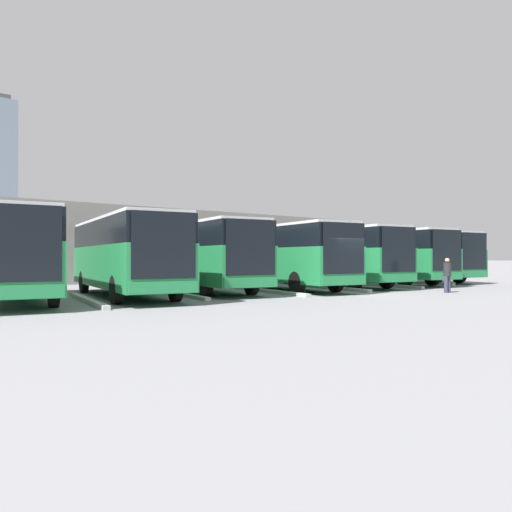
{
  "coord_description": "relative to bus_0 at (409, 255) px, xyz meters",
  "views": [
    {
      "loc": [
        17.01,
        15.15,
        1.64
      ],
      "look_at": [
        1.19,
        -5.28,
        1.74
      ],
      "focal_mm": 35.0,
      "sensor_mm": 36.0,
      "label": 1
    }
  ],
  "objects": [
    {
      "name": "ground_plane",
      "position": [
        12.79,
        5.8,
        -1.84
      ],
      "size": [
        600.0,
        600.0,
        0.0
      ],
      "primitive_type": "plane",
      "color": "gray"
    },
    {
      "name": "bus_5",
      "position": [
        21.32,
        0.95,
        0.0
      ],
      "size": [
        4.14,
        10.86,
        3.29
      ],
      "rotation": [
        0.0,
        0.0,
        -0.16
      ],
      "color": "#238447",
      "rests_on": "ground_plane"
    },
    {
      "name": "curb_divider_2",
      "position": [
        10.66,
        2.36,
        -1.76
      ],
      "size": [
        1.32,
        6.78,
        0.15
      ],
      "primitive_type": "cube",
      "rotation": [
        0.0,
        0.0,
        -0.16
      ],
      "color": "#B2B2AD",
      "rests_on": "ground_plane"
    },
    {
      "name": "bus_3",
      "position": [
        12.79,
        1.08,
        0.0
      ],
      "size": [
        4.14,
        10.86,
        3.29
      ],
      "rotation": [
        0.0,
        0.0,
        -0.16
      ],
      "color": "#238447",
      "rests_on": "ground_plane"
    },
    {
      "name": "bus_0",
      "position": [
        0.0,
        0.0,
        0.0
      ],
      "size": [
        4.14,
        10.86,
        3.29
      ],
      "rotation": [
        0.0,
        0.0,
        -0.16
      ],
      "color": "#238447",
      "rests_on": "ground_plane"
    },
    {
      "name": "pedestrian",
      "position": [
        8.3,
        7.92,
        -0.96
      ],
      "size": [
        0.39,
        0.38,
        1.63
      ],
      "rotation": [
        0.0,
        0.0,
        3.09
      ],
      "color": "#38384C",
      "rests_on": "ground_plane"
    },
    {
      "name": "curb_divider_4",
      "position": [
        19.18,
        1.62,
        -1.76
      ],
      "size": [
        1.32,
        6.78,
        0.15
      ],
      "primitive_type": "cube",
      "rotation": [
        0.0,
        0.0,
        -0.16
      ],
      "color": "#B2B2AD",
      "rests_on": "ground_plane"
    },
    {
      "name": "bus_1",
      "position": [
        4.26,
        0.78,
        0.0
      ],
      "size": [
        4.14,
        10.86,
        3.29
      ],
      "rotation": [
        0.0,
        0.0,
        -0.16
      ],
      "color": "#238447",
      "rests_on": "ground_plane"
    },
    {
      "name": "curb_divider_5",
      "position": [
        23.45,
        2.52,
        -1.76
      ],
      "size": [
        1.32,
        6.78,
        0.15
      ],
      "primitive_type": "cube",
      "rotation": [
        0.0,
        0.0,
        -0.16
      ],
      "color": "#B2B2AD",
      "rests_on": "ground_plane"
    },
    {
      "name": "bus_4",
      "position": [
        17.05,
        0.06,
        0.0
      ],
      "size": [
        4.14,
        10.86,
        3.29
      ],
      "rotation": [
        0.0,
        0.0,
        -0.16
      ],
      "color": "#238447",
      "rests_on": "ground_plane"
    },
    {
      "name": "bus_2",
      "position": [
        8.53,
        0.79,
        0.0
      ],
      "size": [
        4.14,
        10.86,
        3.29
      ],
      "rotation": [
        0.0,
        0.0,
        -0.16
      ],
      "color": "#238447",
      "rests_on": "ground_plane"
    },
    {
      "name": "curb_divider_0",
      "position": [
        2.13,
        1.57,
        -1.76
      ],
      "size": [
        1.32,
        6.78,
        0.15
      ],
      "primitive_type": "cube",
      "rotation": [
        0.0,
        0.0,
        -0.16
      ],
      "color": "#B2B2AD",
      "rests_on": "ground_plane"
    },
    {
      "name": "curb_divider_3",
      "position": [
        14.92,
        2.65,
        -1.76
      ],
      "size": [
        1.32,
        6.78,
        0.15
      ],
      "primitive_type": "cube",
      "rotation": [
        0.0,
        0.0,
        -0.16
      ],
      "color": "#B2B2AD",
      "rests_on": "ground_plane"
    },
    {
      "name": "station_building",
      "position": [
        12.79,
        -16.82,
        0.74
      ],
      "size": [
        35.61,
        16.46,
        5.11
      ],
      "color": "gray",
      "rests_on": "ground_plane"
    },
    {
      "name": "bus_6",
      "position": [
        25.58,
        0.47,
        0.0
      ],
      "size": [
        4.14,
        10.86,
        3.29
      ],
      "rotation": [
        0.0,
        0.0,
        -0.16
      ],
      "color": "#238447",
      "rests_on": "ground_plane"
    },
    {
      "name": "curb_divider_1",
      "position": [
        6.39,
        2.35,
        -1.76
      ],
      "size": [
        1.32,
        6.78,
        0.15
      ],
      "primitive_type": "cube",
      "rotation": [
        0.0,
        0.0,
        -0.16
      ],
      "color": "#B2B2AD",
      "rests_on": "ground_plane"
    }
  ]
}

